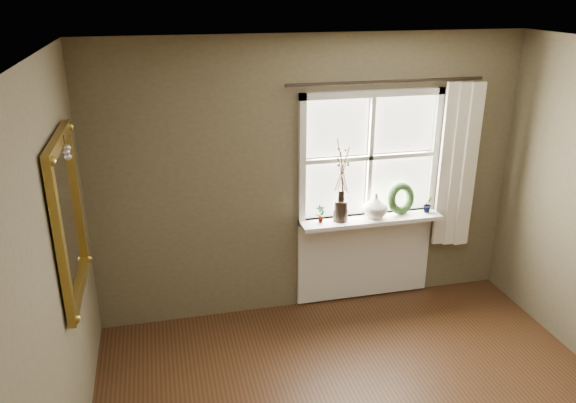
% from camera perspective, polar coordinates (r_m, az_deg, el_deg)
% --- Properties ---
extents(ceiling, '(4.50, 4.50, 0.00)m').
position_cam_1_polar(ceiling, '(2.81, 15.62, 12.85)').
color(ceiling, silver).
rests_on(ceiling, ground).
extents(wall_back, '(4.00, 0.10, 2.60)m').
position_cam_1_polar(wall_back, '(5.21, 2.27, 2.43)').
color(wall_back, brown).
rests_on(wall_back, ground).
extents(wall_left, '(0.10, 4.50, 2.60)m').
position_cam_1_polar(wall_left, '(3.04, -25.20, -14.41)').
color(wall_left, brown).
rests_on(wall_left, ground).
extents(window_frame, '(1.36, 0.06, 1.24)m').
position_cam_1_polar(window_frame, '(5.26, 8.31, 4.46)').
color(window_frame, white).
rests_on(window_frame, wall_back).
extents(window_sill, '(1.36, 0.26, 0.04)m').
position_cam_1_polar(window_sill, '(5.36, 8.41, -1.82)').
color(window_sill, white).
rests_on(window_sill, wall_back).
extents(window_apron, '(1.36, 0.04, 0.88)m').
position_cam_1_polar(window_apron, '(5.63, 7.76, -5.52)').
color(window_apron, white).
rests_on(window_apron, ground).
extents(dark_jug, '(0.14, 0.14, 0.20)m').
position_cam_1_polar(dark_jug, '(5.21, 5.36, -0.92)').
color(dark_jug, black).
rests_on(dark_jug, window_sill).
extents(cream_vase, '(0.26, 0.26, 0.24)m').
position_cam_1_polar(cream_vase, '(5.32, 8.88, -0.40)').
color(cream_vase, beige).
rests_on(cream_vase, window_sill).
extents(wreath, '(0.34, 0.23, 0.32)m').
position_cam_1_polar(wreath, '(5.46, 11.39, -0.02)').
color(wreath, '#27421D').
rests_on(wreath, window_sill).
extents(potted_plant_left, '(0.10, 0.08, 0.17)m').
position_cam_1_polar(potted_plant_left, '(5.16, 3.32, -1.25)').
color(potted_plant_left, '#27421D').
rests_on(potted_plant_left, window_sill).
extents(potted_plant_right, '(0.11, 0.09, 0.17)m').
position_cam_1_polar(potted_plant_right, '(5.55, 14.05, -0.26)').
color(potted_plant_right, '#27421D').
rests_on(potted_plant_right, window_sill).
extents(curtain, '(0.36, 0.12, 1.59)m').
position_cam_1_polar(curtain, '(5.57, 16.72, 3.48)').
color(curtain, white).
rests_on(curtain, wall_back).
extents(curtain_rod, '(1.84, 0.03, 0.03)m').
position_cam_1_polar(curtain_rod, '(5.09, 10.05, 11.91)').
color(curtain_rod, black).
rests_on(curtain_rod, wall_back).
extents(gilt_mirror, '(0.10, 0.93, 1.11)m').
position_cam_1_polar(gilt_mirror, '(3.98, -21.41, -1.49)').
color(gilt_mirror, white).
rests_on(gilt_mirror, wall_left).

